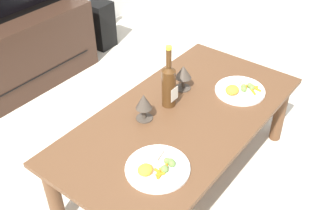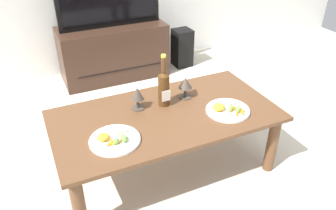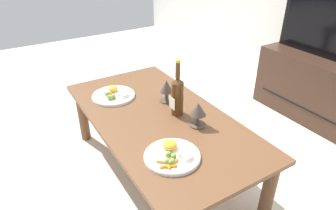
{
  "view_description": "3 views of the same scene",
  "coord_description": "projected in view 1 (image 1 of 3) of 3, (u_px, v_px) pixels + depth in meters",
  "views": [
    {
      "loc": [
        -1.27,
        -0.87,
        1.66
      ],
      "look_at": [
        -0.04,
        0.06,
        0.5
      ],
      "focal_mm": 41.89,
      "sensor_mm": 36.0,
      "label": 1
    },
    {
      "loc": [
        -0.71,
        -1.58,
        1.56
      ],
      "look_at": [
        0.02,
        0.01,
        0.48
      ],
      "focal_mm": 36.16,
      "sensor_mm": 36.0,
      "label": 2
    },
    {
      "loc": [
        1.3,
        -0.73,
        1.35
      ],
      "look_at": [
        -0.01,
        0.07,
        0.48
      ],
      "focal_mm": 31.78,
      "sensor_mm": 36.0,
      "label": 3
    }
  ],
  "objects": [
    {
      "name": "ground_plane",
      "position": [
        180.0,
        175.0,
        2.22
      ],
      "size": [
        6.4,
        6.4,
        0.0
      ],
      "primitive_type": "plane",
      "color": "beige"
    },
    {
      "name": "dining_table",
      "position": [
        181.0,
        126.0,
        2.0
      ],
      "size": [
        1.37,
        0.71,
        0.43
      ],
      "color": "brown",
      "rests_on": "ground_plane"
    },
    {
      "name": "tv_stand",
      "position": [
        23.0,
        51.0,
        2.84
      ],
      "size": [
        1.02,
        0.43,
        0.52
      ],
      "color": "#382319",
      "rests_on": "ground_plane"
    },
    {
      "name": "floor_speaker",
      "position": [
        101.0,
        25.0,
        3.33
      ],
      "size": [
        0.19,
        0.19,
        0.4
      ],
      "primitive_type": "cube",
      "rotation": [
        0.0,
        0.0,
        0.02
      ],
      "color": "black",
      "rests_on": "ground_plane"
    },
    {
      "name": "wine_bottle",
      "position": [
        169.0,
        84.0,
        1.96
      ],
      "size": [
        0.07,
        0.07,
        0.34
      ],
      "color": "#4C2D14",
      "rests_on": "dining_table"
    },
    {
      "name": "goblet_left",
      "position": [
        144.0,
        103.0,
        1.89
      ],
      "size": [
        0.08,
        0.08,
        0.15
      ],
      "color": "#473D33",
      "rests_on": "dining_table"
    },
    {
      "name": "goblet_right",
      "position": [
        183.0,
        73.0,
        2.1
      ],
      "size": [
        0.09,
        0.09,
        0.14
      ],
      "color": "#473D33",
      "rests_on": "dining_table"
    },
    {
      "name": "dinner_plate_left",
      "position": [
        157.0,
        167.0,
        1.66
      ],
      "size": [
        0.28,
        0.28,
        0.05
      ],
      "color": "white",
      "rests_on": "dining_table"
    },
    {
      "name": "dinner_plate_right",
      "position": [
        240.0,
        90.0,
        2.12
      ],
      "size": [
        0.27,
        0.27,
        0.06
      ],
      "color": "white",
      "rests_on": "dining_table"
    }
  ]
}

